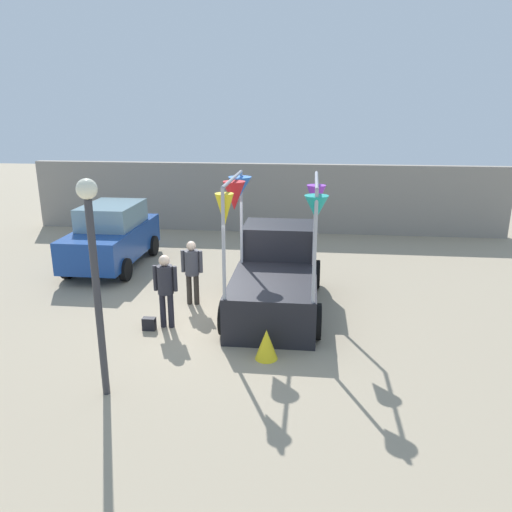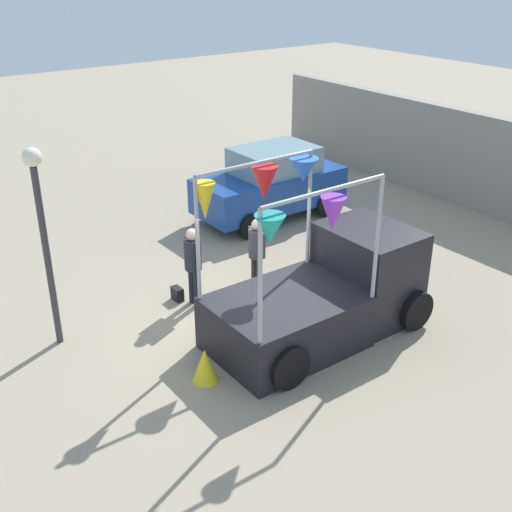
% 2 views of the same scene
% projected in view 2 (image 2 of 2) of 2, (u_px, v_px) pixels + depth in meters
% --- Properties ---
extents(ground_plane, '(60.00, 60.00, 0.00)m').
position_uv_depth(ground_plane, '(250.00, 323.00, 12.29)').
color(ground_plane, gray).
extents(vendor_truck, '(2.38, 4.07, 3.24)m').
position_uv_depth(vendor_truck, '(329.00, 288.00, 11.76)').
color(vendor_truck, black).
rests_on(vendor_truck, ground).
extents(parked_car, '(1.88, 4.00, 1.88)m').
position_uv_depth(parked_car, '(271.00, 183.00, 16.83)').
color(parked_car, navy).
rests_on(parked_car, ground).
extents(person_customer, '(0.53, 0.34, 1.65)m').
position_uv_depth(person_customer, '(193.00, 260.00, 12.53)').
color(person_customer, black).
rests_on(person_customer, ground).
extents(person_vendor, '(0.53, 0.34, 1.59)m').
position_uv_depth(person_vendor, '(257.00, 248.00, 13.10)').
color(person_vendor, '#2D2823').
rests_on(person_vendor, ground).
extents(handbag, '(0.28, 0.16, 0.28)m').
position_uv_depth(handbag, '(177.00, 294.00, 13.04)').
color(handbag, black).
rests_on(handbag, ground).
extents(street_lamp, '(0.32, 0.32, 3.63)m').
position_uv_depth(street_lamp, '(41.00, 220.00, 10.68)').
color(street_lamp, '#333338').
rests_on(street_lamp, ground).
extents(folded_kite_bundle_sunflower, '(0.48, 0.48, 0.60)m').
position_uv_depth(folded_kite_bundle_sunflower, '(205.00, 365.00, 10.52)').
color(folded_kite_bundle_sunflower, yellow).
rests_on(folded_kite_bundle_sunflower, ground).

